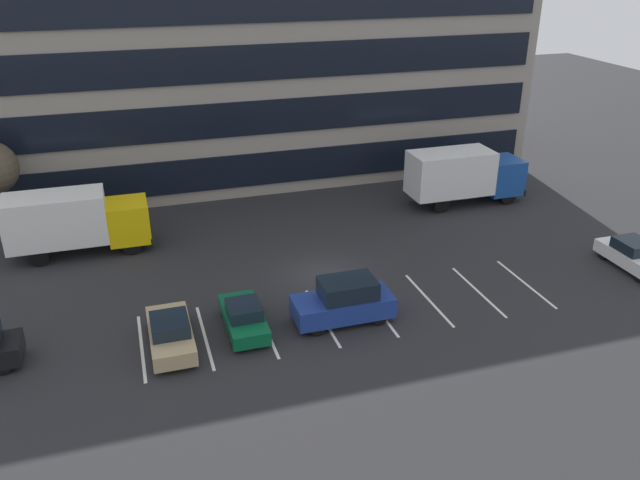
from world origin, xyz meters
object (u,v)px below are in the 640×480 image
object	(u,v)px
suv_navy	(344,301)
sedan_forest	(244,317)
box_truck_yellow	(75,220)
sedan_white	(634,256)
box_truck_blue	(464,174)
sedan_tan	(171,333)

from	to	relation	value
suv_navy	sedan_forest	bearing A→B (deg)	172.94
box_truck_yellow	sedan_white	size ratio (longest dim) A/B	1.81
box_truck_blue	sedan_white	size ratio (longest dim) A/B	1.85
box_truck_blue	sedan_white	world-z (taller)	box_truck_blue
box_truck_blue	suv_navy	world-z (taller)	box_truck_blue
sedan_tan	sedan_white	bearing A→B (deg)	0.52
sedan_forest	box_truck_yellow	bearing A→B (deg)	124.42
suv_navy	sedan_white	distance (m)	16.92
suv_navy	sedan_tan	bearing A→B (deg)	178.92
box_truck_yellow	sedan_forest	bearing A→B (deg)	-55.58
box_truck_yellow	sedan_tan	distance (m)	12.04
suv_navy	sedan_white	xyz separation A→B (m)	(16.91, 0.38, -0.29)
sedan_forest	sedan_white	world-z (taller)	sedan_white
box_truck_blue	suv_navy	size ratio (longest dim) A/B	1.71
sedan_tan	suv_navy	world-z (taller)	suv_navy
sedan_forest	suv_navy	bearing A→B (deg)	-7.06
box_truck_yellow	sedan_white	world-z (taller)	box_truck_yellow
box_truck_yellow	sedan_forest	world-z (taller)	box_truck_yellow
sedan_forest	sedan_white	distance (m)	21.58
sedan_forest	suv_navy	xyz separation A→B (m)	(4.67, -0.58, 0.34)
box_truck_yellow	sedan_tan	world-z (taller)	box_truck_yellow
sedan_forest	suv_navy	distance (m)	4.72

